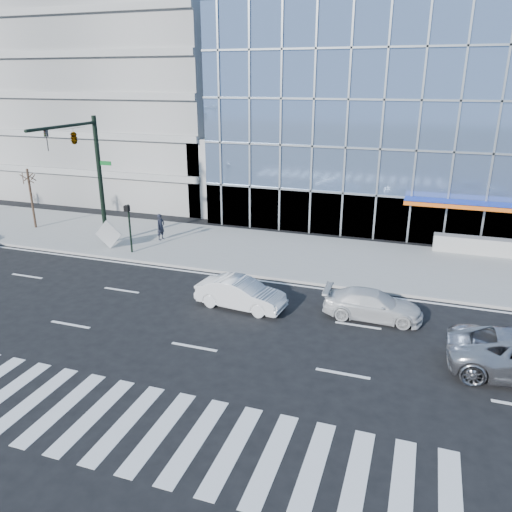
{
  "coord_description": "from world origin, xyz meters",
  "views": [
    {
      "loc": [
        8.08,
        -19.96,
        10.2
      ],
      "look_at": [
        0.25,
        3.0,
        1.57
      ],
      "focal_mm": 35.0,
      "sensor_mm": 36.0,
      "label": 1
    }
  ],
  "objects_px": {
    "traffic_signal": "(82,152)",
    "white_sedan": "(241,293)",
    "street_tree_near": "(28,177)",
    "tilted_panel": "(108,234)",
    "pedestrian": "(161,227)",
    "ped_signal_post": "(129,221)",
    "white_suv": "(373,305)"
  },
  "relations": [
    {
      "from": "ped_signal_post",
      "to": "white_suv",
      "type": "bearing_deg",
      "value": -14.79
    },
    {
      "from": "white_suv",
      "to": "street_tree_near",
      "type": "bearing_deg",
      "value": 74.14
    },
    {
      "from": "street_tree_near",
      "to": "tilted_panel",
      "type": "relative_size",
      "value": 3.25
    },
    {
      "from": "traffic_signal",
      "to": "white_sedan",
      "type": "distance_m",
      "value": 13.47
    },
    {
      "from": "street_tree_near",
      "to": "pedestrian",
      "type": "xyz_separation_m",
      "value": [
        9.96,
        0.36,
        -2.75
      ]
    },
    {
      "from": "tilted_panel",
      "to": "street_tree_near",
      "type": "bearing_deg",
      "value": 160.94
    },
    {
      "from": "white_suv",
      "to": "pedestrian",
      "type": "distance_m",
      "value": 16.06
    },
    {
      "from": "white_suv",
      "to": "traffic_signal",
      "type": "bearing_deg",
      "value": 77.46
    },
    {
      "from": "traffic_signal",
      "to": "white_sedan",
      "type": "height_order",
      "value": "traffic_signal"
    },
    {
      "from": "white_suv",
      "to": "tilted_panel",
      "type": "bearing_deg",
      "value": 74.93
    },
    {
      "from": "traffic_signal",
      "to": "pedestrian",
      "type": "relative_size",
      "value": 4.57
    },
    {
      "from": "white_suv",
      "to": "tilted_panel",
      "type": "height_order",
      "value": "tilted_panel"
    },
    {
      "from": "white_suv",
      "to": "pedestrian",
      "type": "height_order",
      "value": "pedestrian"
    },
    {
      "from": "pedestrian",
      "to": "tilted_panel",
      "type": "relative_size",
      "value": 1.35
    },
    {
      "from": "street_tree_near",
      "to": "tilted_panel",
      "type": "xyz_separation_m",
      "value": [
        7.78,
        -2.31,
        -2.71
      ]
    },
    {
      "from": "white_suv",
      "to": "pedestrian",
      "type": "relative_size",
      "value": 2.52
    },
    {
      "from": "white_sedan",
      "to": "tilted_panel",
      "type": "height_order",
      "value": "tilted_panel"
    },
    {
      "from": "tilted_panel",
      "to": "pedestrian",
      "type": "bearing_deg",
      "value": 48.24
    },
    {
      "from": "pedestrian",
      "to": "tilted_panel",
      "type": "bearing_deg",
      "value": 155.29
    },
    {
      "from": "pedestrian",
      "to": "street_tree_near",
      "type": "bearing_deg",
      "value": 106.61
    },
    {
      "from": "traffic_signal",
      "to": "street_tree_near",
      "type": "relative_size",
      "value": 1.89
    },
    {
      "from": "ped_signal_post",
      "to": "pedestrian",
      "type": "bearing_deg",
      "value": 81.02
    },
    {
      "from": "ped_signal_post",
      "to": "traffic_signal",
      "type": "bearing_deg",
      "value": -171.48
    },
    {
      "from": "white_suv",
      "to": "white_sedan",
      "type": "relative_size",
      "value": 1.03
    },
    {
      "from": "traffic_signal",
      "to": "ped_signal_post",
      "type": "height_order",
      "value": "traffic_signal"
    },
    {
      "from": "ped_signal_post",
      "to": "pedestrian",
      "type": "height_order",
      "value": "ped_signal_post"
    },
    {
      "from": "pedestrian",
      "to": "white_suv",
      "type": "bearing_deg",
      "value": -100.76
    },
    {
      "from": "street_tree_near",
      "to": "white_suv",
      "type": "xyz_separation_m",
      "value": [
        24.48,
        -6.51,
        -3.14
      ]
    },
    {
      "from": "ped_signal_post",
      "to": "tilted_panel",
      "type": "xyz_separation_m",
      "value": [
        -1.72,
        0.24,
        -1.07
      ]
    },
    {
      "from": "white_sedan",
      "to": "pedestrian",
      "type": "distance_m",
      "value": 11.52
    },
    {
      "from": "street_tree_near",
      "to": "pedestrian",
      "type": "relative_size",
      "value": 2.42
    },
    {
      "from": "white_sedan",
      "to": "tilted_panel",
      "type": "xyz_separation_m",
      "value": [
        -10.7,
        5.08,
        0.37
      ]
    }
  ]
}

